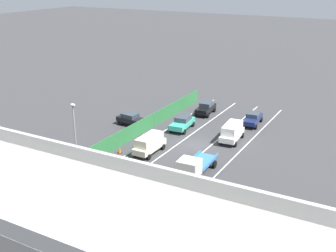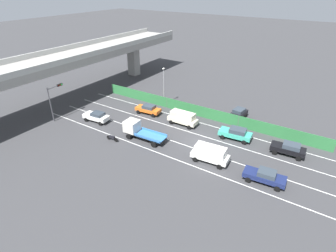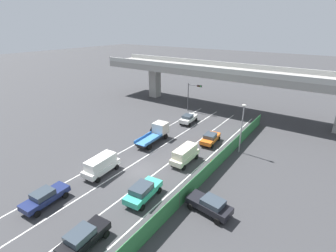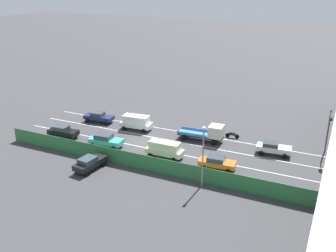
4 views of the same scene
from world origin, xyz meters
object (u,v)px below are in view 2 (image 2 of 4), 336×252
Objects in this scene: flatbed_truck_blue at (138,130)px; parked_sedan_dark at (238,114)px; car_sedan_navy at (265,176)px; traffic_cone at (183,113)px; car_van_cream at (183,118)px; motorcycle at (112,138)px; car_sedan_black at (289,148)px; traffic_light at (54,96)px; car_taxi_orange at (148,109)px; car_hatchback_white at (97,116)px; street_lamp at (164,83)px; car_taxi_teal at (236,133)px; car_van_white at (210,153)px.

flatbed_truck_blue is 1.43× the size of parked_sedan_dark.
car_sedan_navy is 6.80× the size of traffic_cone.
car_van_cream reaches higher than motorcycle.
flatbed_truck_blue is (-0.04, 17.99, 0.39)m from car_sedan_navy.
car_sedan_black is at bearing -69.07° from flatbed_truck_blue.
car_sedan_black is at bearing -65.30° from motorcycle.
traffic_light reaches higher than motorcycle.
car_sedan_navy is at bearing -115.38° from car_van_cream.
car_van_cream reaches higher than car_taxi_orange.
car_hatchback_white is 0.64× the size of street_lamp.
motorcycle is 13.31m from traffic_cone.
car_hatchback_white is 21.78m from car_taxi_teal.
street_lamp reaches higher than flatbed_truck_blue.
car_hatchback_white is 0.70× the size of flatbed_truck_blue.
car_van_cream is 20.56m from traffic_light.
motorcycle is at bearing 148.73° from car_van_cream.
car_van_white is at bearing -77.80° from motorcycle.
motorcycle is 2.82× the size of traffic_cone.
traffic_light is at bearing 95.91° from car_van_white.
car_van_white is 1.07× the size of car_hatchback_white.
traffic_cone is (9.58, -10.47, -0.57)m from car_hatchback_white.
flatbed_truck_blue is at bearing 170.32° from traffic_cone.
car_sedan_navy is at bearing -90.72° from car_hatchback_white.
car_taxi_orange is 0.64× the size of street_lamp.
car_van_cream is (6.63, -12.07, 0.30)m from car_hatchback_white.
car_hatchback_white is 7.29m from traffic_light.
car_van_white is at bearing -88.40° from flatbed_truck_blue.
car_van_white is 1.07× the size of car_taxi_orange.
car_van_cream is (-0.27, 15.71, 0.27)m from car_sedan_black.
traffic_light is at bearing 109.98° from car_taxi_teal.
car_van_cream is at bearing 92.07° from car_taxi_teal.
street_lamp reaches higher than car_sedan_navy.
car_sedan_black is at bearing -8.07° from car_sedan_navy.
street_lamp is (11.66, 21.39, 3.33)m from car_sedan_navy.
car_taxi_orange is 15.44m from car_taxi_teal.
car_taxi_teal is (7.01, -0.71, -0.28)m from car_van_white.
flatbed_truck_blue reaches higher than car_van_white.
car_hatchback_white is 13.78m from car_van_cream.
motorcycle is 0.28× the size of street_lamp.
car_taxi_orange is 2.28× the size of motorcycle.
car_sedan_navy reaches higher than car_taxi_orange.
street_lamp is at bearing -25.39° from car_hatchback_white.
car_sedan_navy is 0.68× the size of street_lamp.
street_lamp is at bearing 71.17° from traffic_cone.
car_sedan_black is at bearing -101.16° from street_lamp.
street_lamp reaches higher than car_van_white.
car_sedan_black is at bearing -98.80° from traffic_cone.
motorcycle is (-2.66, 2.57, -0.81)m from flatbed_truck_blue.
motorcycle is (-2.97, 13.72, -0.77)m from car_van_white.
car_taxi_teal reaches higher than car_sedan_navy.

